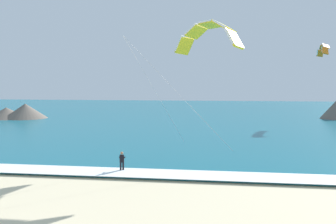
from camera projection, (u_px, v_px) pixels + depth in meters
sea at (192, 113)px, 85.42m from camera, size 200.00×120.00×0.20m
surf_foam at (134, 173)px, 27.17m from camera, size 200.00×2.76×0.04m
surfboard at (122, 173)px, 28.00m from camera, size 0.68×1.46×0.09m
kitesurfer at (122, 161)px, 27.94m from camera, size 0.58×0.58×1.69m
kite_primary at (208, 34)px, 32.61m from camera, size 9.53×9.25×11.51m
kite_distant at (324, 49)px, 61.89m from camera, size 1.84×6.02×2.17m
headland_left at (18, 112)px, 70.38m from camera, size 12.21×9.64×3.10m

